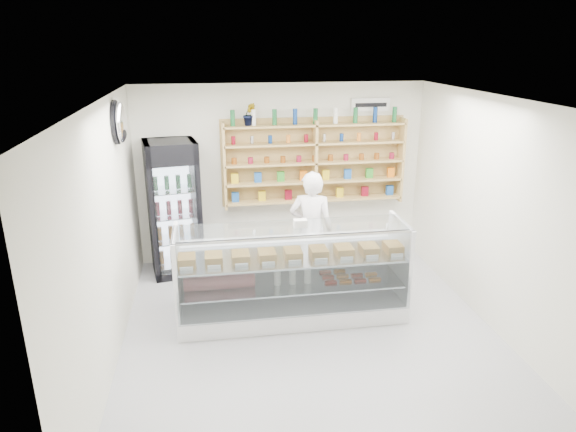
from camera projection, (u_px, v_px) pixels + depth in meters
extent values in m
plane|color=#99999D|center=(311.00, 335.00, 6.24)|extent=(5.00, 5.00, 0.00)
plane|color=white|center=(315.00, 101.00, 5.33)|extent=(5.00, 5.00, 0.00)
plane|color=silver|center=(282.00, 173.00, 8.12)|extent=(4.50, 0.00, 4.50)
plane|color=silver|center=(388.00, 353.00, 3.45)|extent=(4.50, 0.00, 4.50)
plane|color=silver|center=(106.00, 238.00, 5.46)|extent=(0.00, 5.00, 5.00)
plane|color=silver|center=(498.00, 217.00, 6.12)|extent=(0.00, 5.00, 5.00)
cube|color=white|center=(292.00, 308.00, 6.62)|extent=(2.87, 0.81, 0.24)
cube|color=white|center=(287.00, 266.00, 6.84)|extent=(2.87, 0.05, 0.60)
cube|color=silver|center=(292.00, 282.00, 6.50)|extent=(2.76, 0.72, 0.02)
cube|color=silver|center=(292.00, 257.00, 6.39)|extent=(2.81, 0.75, 0.02)
cube|color=silver|center=(297.00, 278.00, 6.06)|extent=(2.81, 0.12, 1.00)
cube|color=silver|center=(293.00, 228.00, 6.21)|extent=(2.81, 0.57, 0.01)
imported|color=white|center=(311.00, 230.00, 7.28)|extent=(0.71, 0.57, 1.70)
cube|color=black|center=(174.00, 208.00, 7.66)|extent=(0.84, 0.83, 2.04)
cube|color=#2B0434|center=(164.00, 156.00, 7.06)|extent=(0.71, 0.15, 0.29)
cube|color=silver|center=(169.00, 222.00, 7.36)|extent=(0.61, 0.11, 1.61)
cube|color=tan|center=(224.00, 166.00, 7.78)|extent=(0.04, 0.28, 1.33)
cube|color=tan|center=(315.00, 163.00, 7.98)|extent=(0.04, 0.28, 1.33)
cube|color=tan|center=(400.00, 160.00, 8.19)|extent=(0.04, 0.28, 1.33)
cube|color=tan|center=(314.00, 199.00, 8.18)|extent=(2.80, 0.28, 0.03)
cube|color=tan|center=(314.00, 181.00, 8.08)|extent=(2.80, 0.28, 0.03)
cube|color=tan|center=(315.00, 162.00, 7.98)|extent=(2.80, 0.28, 0.03)
cube|color=tan|center=(315.00, 143.00, 7.88)|extent=(2.80, 0.28, 0.03)
cube|color=tan|center=(315.00, 125.00, 7.79)|extent=(2.80, 0.28, 0.03)
imported|color=#1E6626|center=(249.00, 114.00, 7.59)|extent=(0.20, 0.16, 0.34)
ellipsoid|color=silver|center=(120.00, 122.00, 6.25)|extent=(0.15, 0.50, 0.50)
cube|color=white|center=(371.00, 105.00, 7.96)|extent=(0.62, 0.03, 0.20)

